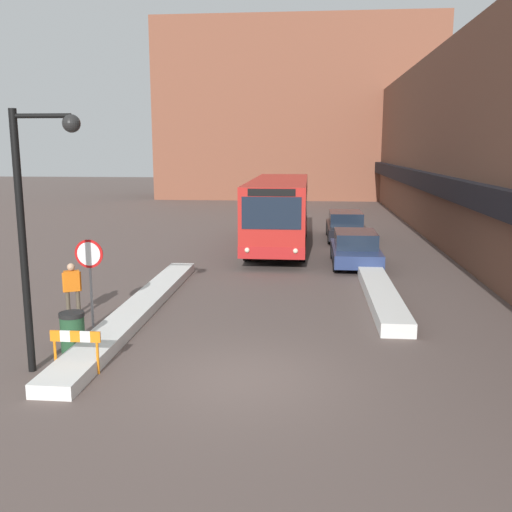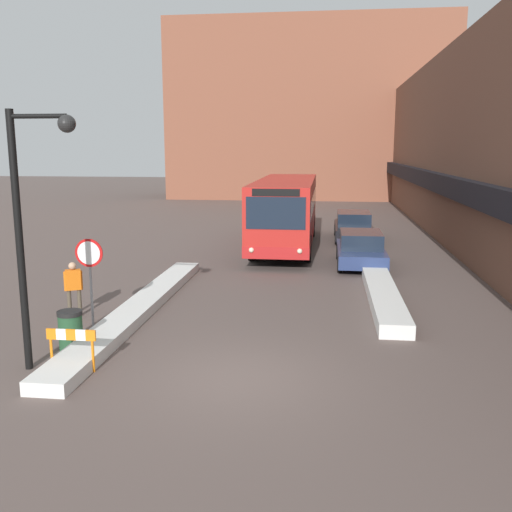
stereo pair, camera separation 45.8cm
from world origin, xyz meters
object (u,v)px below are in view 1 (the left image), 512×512
object	(u,v)px
street_lamp	(35,211)
trash_bin	(73,332)
parked_car_front	(355,248)
stop_sign	(90,264)
city_bus	(279,210)
parked_car_middle	(346,226)
pedestrian	(72,285)
construction_barricade	(76,343)

from	to	relation	value
street_lamp	trash_bin	distance (m)	3.26
street_lamp	parked_car_front	bearing A→B (deg)	58.13
parked_car_front	stop_sign	bearing A→B (deg)	-130.36
stop_sign	parked_car_front	bearing A→B (deg)	49.64
city_bus	stop_sign	bearing A→B (deg)	-108.32
parked_car_middle	stop_sign	world-z (taller)	stop_sign
street_lamp	pedestrian	distance (m)	4.75
city_bus	construction_barricade	bearing A→B (deg)	-102.13
pedestrian	construction_barricade	size ratio (longest dim) A/B	1.43
stop_sign	street_lamp	bearing A→B (deg)	-87.30
city_bus	parked_car_front	distance (m)	5.33
parked_car_middle	street_lamp	distance (m)	20.37
street_lamp	stop_sign	bearing A→B (deg)	92.70
pedestrian	trash_bin	bearing A→B (deg)	-93.41
parked_car_middle	trash_bin	size ratio (longest dim) A/B	5.07
stop_sign	city_bus	bearing A→B (deg)	71.68
parked_car_front	pedestrian	distance (m)	11.83
pedestrian	construction_barricade	distance (m)	4.27
city_bus	pedestrian	size ratio (longest dim) A/B	7.19
city_bus	street_lamp	xyz separation A→B (m)	(-4.16, -16.08, 1.70)
parked_car_front	street_lamp	xyz separation A→B (m)	(-7.51, -12.08, 2.79)
parked_car_front	construction_barricade	xyz separation A→B (m)	(-6.80, -12.10, -0.03)
city_bus	parked_car_front	xyz separation A→B (m)	(3.34, -4.00, -1.09)
stop_sign	trash_bin	size ratio (longest dim) A/B	2.52
street_lamp	construction_barricade	xyz separation A→B (m)	(0.70, -0.02, -2.82)
parked_car_middle	pedestrian	xyz separation A→B (m)	(-8.52, -14.85, 0.21)
city_bus	parked_car_front	bearing A→B (deg)	-50.13
city_bus	trash_bin	world-z (taller)	city_bus
city_bus	parked_car_middle	distance (m)	4.40
trash_bin	construction_barricade	xyz separation A→B (m)	(0.62, -1.28, 0.19)
stop_sign	construction_barricade	distance (m)	3.38
city_bus	trash_bin	xyz separation A→B (m)	(-4.08, -14.82, -1.31)
parked_car_middle	pedestrian	bearing A→B (deg)	-119.84
pedestrian	parked_car_middle	bearing A→B (deg)	34.09
parked_car_middle	street_lamp	xyz separation A→B (m)	(-7.51, -18.74, 2.75)
parked_car_middle	pedestrian	size ratio (longest dim) A/B	3.05
parked_car_front	city_bus	bearing A→B (deg)	129.87
parked_car_front	stop_sign	xyz separation A→B (m)	(-7.65, -9.00, 1.04)
stop_sign	street_lamp	world-z (taller)	street_lamp
pedestrian	trash_bin	xyz separation A→B (m)	(1.09, -2.62, -0.47)
parked_car_middle	trash_bin	bearing A→B (deg)	-113.02
pedestrian	trash_bin	world-z (taller)	pedestrian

